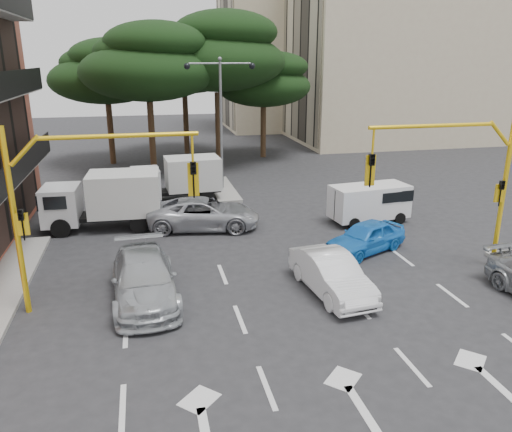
{
  "coord_description": "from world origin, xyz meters",
  "views": [
    {
      "loc": [
        -4.59,
        -13.76,
        7.89
      ],
      "look_at": [
        -0.25,
        5.46,
        1.6
      ],
      "focal_mm": 35.0,
      "sensor_mm": 36.0,
      "label": 1
    }
  ],
  "objects": [
    {
      "name": "ground",
      "position": [
        0.0,
        0.0,
        0.0
      ],
      "size": [
        120.0,
        120.0,
        0.0
      ],
      "primitive_type": "plane",
      "color": "#28282B",
      "rests_on": "ground"
    },
    {
      "name": "median_strip",
      "position": [
        0.0,
        16.0,
        0.07
      ],
      "size": [
        1.4,
        6.0,
        0.15
      ],
      "primitive_type": "cube",
      "color": "gray",
      "rests_on": "ground"
    },
    {
      "name": "apartment_beige_near",
      "position": [
        19.95,
        32.0,
        9.35
      ],
      "size": [
        20.2,
        12.15,
        18.7
      ],
      "color": "beige",
      "rests_on": "ground"
    },
    {
      "name": "apartment_beige_far",
      "position": [
        12.95,
        44.0,
        8.35
      ],
      "size": [
        16.2,
        12.15,
        16.7
      ],
      "color": "beige",
      "rests_on": "ground"
    },
    {
      "name": "pine_left_near",
      "position": [
        -3.94,
        21.96,
        7.6
      ],
      "size": [
        9.15,
        9.15,
        10.23
      ],
      "color": "#382616",
      "rests_on": "ground"
    },
    {
      "name": "pine_center",
      "position": [
        1.06,
        23.96,
        8.3
      ],
      "size": [
        9.98,
        9.98,
        11.16
      ],
      "color": "#382616",
      "rests_on": "ground"
    },
    {
      "name": "pine_left_far",
      "position": [
        -6.94,
        25.96,
        6.91
      ],
      "size": [
        8.32,
        8.32,
        9.3
      ],
      "color": "#382616",
      "rests_on": "ground"
    },
    {
      "name": "pine_right",
      "position": [
        5.06,
        25.96,
        6.22
      ],
      "size": [
        7.49,
        7.49,
        8.37
      ],
      "color": "#382616",
      "rests_on": "ground"
    },
    {
      "name": "pine_back",
      "position": [
        -0.94,
        28.96,
        7.6
      ],
      "size": [
        9.15,
        9.15,
        10.23
      ],
      "color": "#382616",
      "rests_on": "ground"
    },
    {
      "name": "signal_mast_right",
      "position": [
        6.8,
        1.99,
        3.88
      ],
      "size": [
        5.79,
        0.37,
        6.0
      ],
      "color": "yellow",
      "rests_on": "ground"
    },
    {
      "name": "signal_mast_left",
      "position": [
        -6.8,
        1.99,
        3.88
      ],
      "size": [
        5.79,
        0.37,
        6.0
      ],
      "color": "yellow",
      "rests_on": "ground"
    },
    {
      "name": "street_lamp_center",
      "position": [
        0.0,
        16.0,
        5.43
      ],
      "size": [
        4.16,
        0.36,
        7.77
      ],
      "color": "slate",
      "rests_on": "median_strip"
    },
    {
      "name": "car_white_hatch",
      "position": [
        1.46,
        1.14,
        0.7
      ],
      "size": [
        1.94,
        4.39,
        1.4
      ],
      "primitive_type": "imported",
      "rotation": [
        0.0,
        0.0,
        0.11
      ],
      "color": "white",
      "rests_on": "ground"
    },
    {
      "name": "car_blue_compact",
      "position": [
        4.28,
        4.48,
        0.66
      ],
      "size": [
        4.15,
        3.06,
        1.31
      ],
      "primitive_type": "imported",
      "rotation": [
        0.0,
        0.0,
        -1.13
      ],
      "color": "blue",
      "rests_on": "ground"
    },
    {
      "name": "car_silver_wagon",
      "position": [
        -4.89,
        2.09,
        0.76
      ],
      "size": [
        2.38,
        5.31,
        1.51
      ],
      "primitive_type": "imported",
      "rotation": [
        0.0,
        0.0,
        0.05
      ],
      "color": "#AEB2B6",
      "rests_on": "ground"
    },
    {
      "name": "car_silver_cross_a",
      "position": [
        -2.0,
        9.03,
        0.74
      ],
      "size": [
        5.66,
        3.33,
        1.48
      ],
      "primitive_type": "imported",
      "rotation": [
        0.0,
        0.0,
        1.4
      ],
      "color": "#AFB1B8",
      "rests_on": "ground"
    },
    {
      "name": "van_white",
      "position": [
        6.14,
        8.2,
        0.96
      ],
      "size": [
        4.0,
        2.15,
        1.92
      ],
      "primitive_type": null,
      "rotation": [
        0.0,
        0.0,
        -1.46
      ],
      "color": "white",
      "rests_on": "ground"
    },
    {
      "name": "box_truck_a",
      "position": [
        -6.64,
        10.12,
        1.35
      ],
      "size": [
        5.59,
        2.57,
        2.7
      ],
      "primitive_type": null,
      "rotation": [
        0.0,
        0.0,
        1.52
      ],
      "color": "silver",
      "rests_on": "ground"
    },
    {
      "name": "box_truck_b",
      "position": [
        -2.87,
        14.24,
        1.24
      ],
      "size": [
        5.16,
        2.41,
        2.48
      ],
      "primitive_type": null,
      "rotation": [
        0.0,
        0.0,
        1.63
      ],
      "color": "white",
      "rests_on": "ground"
    }
  ]
}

